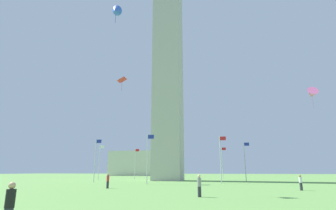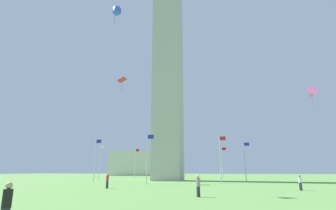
{
  "view_description": "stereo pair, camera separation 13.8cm",
  "coord_description": "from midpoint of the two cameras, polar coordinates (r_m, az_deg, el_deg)",
  "views": [
    {
      "loc": [
        12.14,
        -57.76,
        2.04
      ],
      "look_at": [
        0.0,
        0.0,
        16.56
      ],
      "focal_mm": 28.61,
      "sensor_mm": 36.0,
      "label": 1
    },
    {
      "loc": [
        12.27,
        -57.73,
        2.04
      ],
      "look_at": [
        0.0,
        0.0,
        16.56
      ],
      "focal_mm": 28.61,
      "sensor_mm": 36.0,
      "label": 2
    }
  ],
  "objects": [
    {
      "name": "distant_building",
      "position": [
        118.33,
        -6.16,
        -12.27
      ],
      "size": [
        23.58,
        11.44,
        10.18
      ],
      "color": "beige",
      "rests_on": "ground"
    },
    {
      "name": "flagpole_nw",
      "position": [
        46.44,
        11.22,
        -10.78
      ],
      "size": [
        1.12,
        0.14,
        7.82
      ],
      "color": "silver",
      "rests_on": "ground"
    },
    {
      "name": "kite_blue_delta",
      "position": [
        33.67,
        -11.05,
        19.13
      ],
      "size": [
        1.22,
        1.54,
        2.39
      ],
      "color": "blue"
    },
    {
      "name": "obelisk_monument",
      "position": [
        64.47,
        0.06,
        9.92
      ],
      "size": [
        6.16,
        6.16,
        55.99
      ],
      "color": "#B7B2A8",
      "rests_on": "ground"
    },
    {
      "name": "flagpole_s",
      "position": [
        64.3,
        -14.32,
        -11.39
      ],
      "size": [
        1.12,
        0.14,
        7.82
      ],
      "color": "silver",
      "rests_on": "ground"
    },
    {
      "name": "flagpole_ne",
      "position": [
        69.15,
        11.59,
        -11.68
      ],
      "size": [
        1.12,
        0.14,
        7.82
      ],
      "color": "silver",
      "rests_on": "ground"
    },
    {
      "name": "flagpole_se",
      "position": [
        73.03,
        -6.93,
        -11.95
      ],
      "size": [
        1.12,
        0.14,
        7.82
      ],
      "color": "silver",
      "rests_on": "ground"
    },
    {
      "name": "kite_red_diamond",
      "position": [
        50.1,
        -9.71,
        5.23
      ],
      "size": [
        1.43,
        1.57,
        2.49
      ],
      "color": "red"
    },
    {
      "name": "flagpole_sw",
      "position": [
        52.04,
        -15.14,
        -10.87
      ],
      "size": [
        1.12,
        0.14,
        7.82
      ],
      "color": "silver",
      "rests_on": "ground"
    },
    {
      "name": "ground_plane",
      "position": [
        59.05,
        0.07,
        -15.8
      ],
      "size": [
        260.0,
        260.0,
        0.0
      ],
      "primitive_type": "plane",
      "color": "#609347"
    },
    {
      "name": "person_red_shirt",
      "position": [
        33.86,
        -12.68,
        -15.49
      ],
      "size": [
        0.32,
        0.32,
        1.74
      ],
      "rotation": [
        0.0,
        0.0,
        1.21
      ],
      "color": "#2D2D38",
      "rests_on": "ground"
    },
    {
      "name": "person_gray_shirt",
      "position": [
        22.52,
        6.64,
        -16.73
      ],
      "size": [
        0.32,
        0.32,
        1.73
      ],
      "rotation": [
        0.0,
        0.0,
        1.99
      ],
      "color": "#2D2D38",
      "rests_on": "ground"
    },
    {
      "name": "person_white_shirt",
      "position": [
        32.88,
        26.45,
        -14.6
      ],
      "size": [
        0.32,
        0.32,
        1.6
      ],
      "rotation": [
        0.0,
        0.0,
        1.92
      ],
      "color": "#2D2D38",
      "rests_on": "ground"
    },
    {
      "name": "flagpole_e",
      "position": [
        74.84,
        2.72,
        -12.08
      ],
      "size": [
        1.12,
        0.14,
        7.82
      ],
      "color": "silver",
      "rests_on": "ground"
    },
    {
      "name": "flagpole_w",
      "position": [
        43.46,
        -4.31,
        -10.8
      ],
      "size": [
        1.12,
        0.14,
        7.82
      ],
      "color": "silver",
      "rests_on": "ground"
    },
    {
      "name": "kite_pink_delta",
      "position": [
        46.25,
        28.35,
        2.12
      ],
      "size": [
        1.69,
        2.1,
        3.27
      ],
      "color": "pink"
    },
    {
      "name": "person_black_shirt",
      "position": [
        11.26,
        -30.91,
        -18.17
      ],
      "size": [
        0.32,
        0.32,
        1.66
      ],
      "rotation": [
        0.0,
        0.0,
        1.21
      ],
      "color": "#2D2D38",
      "rests_on": "ground"
    },
    {
      "name": "flagpole_n",
      "position": [
        57.92,
        16.19,
        -11.05
      ],
      "size": [
        1.12,
        0.14,
        7.82
      ],
      "color": "silver",
      "rests_on": "ground"
    }
  ]
}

